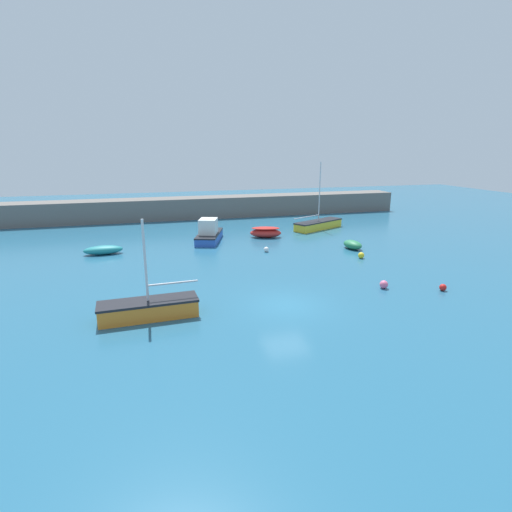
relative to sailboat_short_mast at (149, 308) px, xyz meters
The scene contains 12 objects.
ground_plane 7.30m from the sailboat_short_mast, ahead, with size 120.00×120.00×0.20m, color #235B7A.
harbor_breakwater 30.23m from the sailboat_short_mast, 76.09° to the left, with size 50.24×3.40×2.47m, color #66605B.
sailboat_short_mast is the anchor object (origin of this frame).
fishing_dinghy_green 19.71m from the sailboat_short_mast, 30.51° to the left, with size 1.45×2.15×0.72m.
open_tender_yellow 14.24m from the sailboat_short_mast, 103.35° to the left, with size 3.07×1.28×0.70m.
motorboat_with_cabin 17.07m from the sailboat_short_mast, 70.55° to the left, with size 3.38×5.41×2.13m.
rowboat_with_red_cover 19.77m from the sailboat_short_mast, 55.56° to the left, with size 3.24×2.18×1.00m.
sailboat_tall_mast 25.76m from the sailboat_short_mast, 46.52° to the left, with size 6.45×4.13×6.95m.
mooring_buoy_white 14.62m from the sailboat_short_mast, 48.92° to the left, with size 0.41×0.41×0.41m, color white.
mooring_buoy_red 17.13m from the sailboat_short_mast, ahead, with size 0.41×0.41×0.41m, color red.
mooring_buoy_pink 13.92m from the sailboat_short_mast, ahead, with size 0.50×0.50×0.50m, color #EA668C.
mooring_buoy_yellow 17.62m from the sailboat_short_mast, 23.78° to the left, with size 0.48×0.48×0.48m, color yellow.
Camera 1 is at (-7.13, -19.19, 8.34)m, focal length 28.00 mm.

